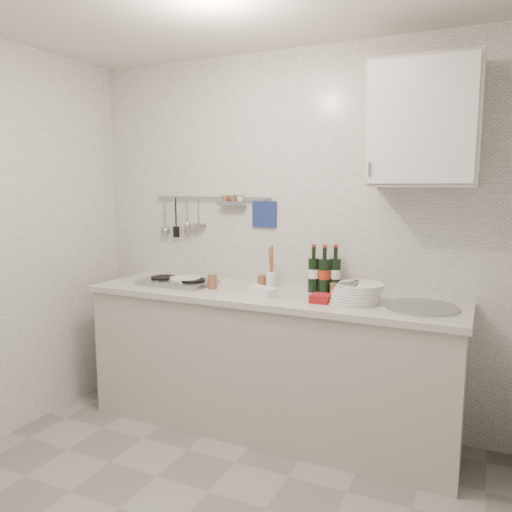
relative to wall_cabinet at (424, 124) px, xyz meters
The scene contains 14 objects.
back_wall 1.15m from the wall_cabinet, 168.67° to the left, with size 3.00×0.02×2.50m, color silver.
counter 1.76m from the wall_cabinet, behind, with size 2.44×0.64×0.96m.
wall_rail 1.59m from the wall_cabinet, behind, with size 0.98×0.09×0.34m.
wall_cabinet is the anchor object (origin of this frame).
plate_stack_hob 1.86m from the wall_cabinet, behind, with size 0.24×0.24×0.04m.
plate_stack_sink 1.04m from the wall_cabinet, 156.19° to the right, with size 0.34×0.32×0.12m.
wine_bottles 1.05m from the wall_cabinet, behind, with size 0.21×0.12×0.31m.
butter_dish 1.36m from the wall_cabinet, 167.09° to the right, with size 0.18×0.09×0.05m, color white.
strawberry_punnet 1.15m from the wall_cabinet, 156.41° to the right, with size 0.12×0.12×0.05m, color #AA1912.
utensil_crock 1.36m from the wall_cabinet, behind, with size 0.07×0.07×0.29m.
jar_a 1.43m from the wall_cabinet, behind, with size 0.06×0.06×0.09m.
jar_b 1.05m from the wall_cabinet, behind, with size 0.07×0.07×0.08m.
jar_c 1.11m from the wall_cabinet, behind, with size 0.07×0.07×0.07m.
jar_d 1.63m from the wall_cabinet, behind, with size 0.07×0.07×0.11m.
Camera 1 is at (1.27, -1.79, 1.61)m, focal length 35.00 mm.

